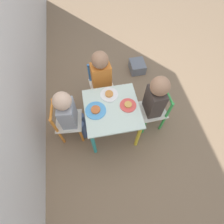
% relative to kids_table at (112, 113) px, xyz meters
% --- Properties ---
extents(ground_plane, '(6.00, 6.00, 0.00)m').
position_rel_kids_table_xyz_m(ground_plane, '(0.00, 0.00, -0.40)').
color(ground_plane, '#7F664C').
extents(kids_table, '(0.52, 0.52, 0.48)m').
position_rel_kids_table_xyz_m(kids_table, '(0.00, 0.00, 0.00)').
color(kids_table, silver).
rests_on(kids_table, ground_plane).
extents(chair_blue, '(0.28, 0.28, 0.54)m').
position_rel_kids_table_xyz_m(chair_blue, '(0.46, 0.04, -0.13)').
color(chair_blue, silver).
rests_on(chair_blue, ground_plane).
extents(chair_orange, '(0.29, 0.29, 0.54)m').
position_rel_kids_table_xyz_m(chair_orange, '(0.05, 0.46, -0.13)').
color(chair_orange, silver).
rests_on(chair_orange, ground_plane).
extents(chair_green, '(0.27, 0.27, 0.54)m').
position_rel_kids_table_xyz_m(chair_green, '(0.02, -0.46, -0.13)').
color(chair_green, silver).
rests_on(chair_green, ground_plane).
extents(child_right, '(0.22, 0.21, 0.78)m').
position_rel_kids_table_xyz_m(child_right, '(0.40, 0.04, 0.08)').
color(child_right, '#4C608E').
rests_on(child_right, ground_plane).
extents(child_back, '(0.21, 0.22, 0.73)m').
position_rel_kids_table_xyz_m(child_back, '(0.04, 0.40, 0.05)').
color(child_back, '#4C608E').
rests_on(child_back, ground_plane).
extents(child_front, '(0.20, 0.22, 0.78)m').
position_rel_kids_table_xyz_m(child_front, '(0.01, -0.40, 0.08)').
color(child_front, '#4C608E').
rests_on(child_front, ground_plane).
extents(plate_right, '(0.17, 0.17, 0.03)m').
position_rel_kids_table_xyz_m(plate_right, '(0.15, 0.00, 0.09)').
color(plate_right, white).
rests_on(plate_right, kids_table).
extents(plate_back, '(0.19, 0.19, 0.03)m').
position_rel_kids_table_xyz_m(plate_back, '(0.00, 0.15, 0.09)').
color(plate_back, '#4C9EE0').
rests_on(plate_back, kids_table).
extents(plate_front, '(0.15, 0.15, 0.03)m').
position_rel_kids_table_xyz_m(plate_front, '(-0.00, -0.15, 0.09)').
color(plate_front, '#E54C47').
rests_on(plate_front, kids_table).
extents(storage_bin, '(0.23, 0.20, 0.14)m').
position_rel_kids_table_xyz_m(storage_bin, '(0.86, -0.52, -0.33)').
color(storage_bin, slate).
rests_on(storage_bin, ground_plane).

